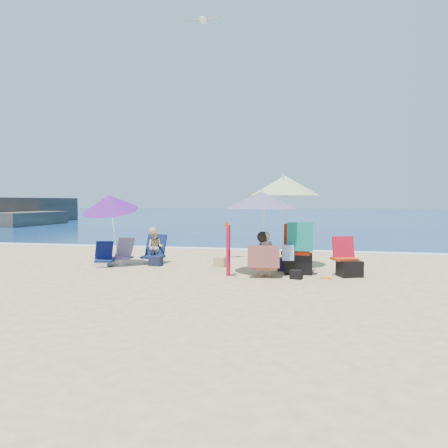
% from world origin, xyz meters
% --- Properties ---
extents(ground, '(120.00, 120.00, 0.00)m').
position_xyz_m(ground, '(0.00, 0.00, 0.00)').
color(ground, '#D8BC84').
rests_on(ground, ground).
extents(sea, '(120.00, 80.00, 0.12)m').
position_xyz_m(sea, '(0.00, 45.00, -0.05)').
color(sea, navy).
rests_on(sea, ground).
extents(foam, '(120.00, 0.50, 0.04)m').
position_xyz_m(foam, '(0.00, 5.10, 0.02)').
color(foam, white).
rests_on(foam, ground).
extents(umbrella_turquoise, '(2.14, 2.14, 1.91)m').
position_xyz_m(umbrella_turquoise, '(0.68, 0.53, 1.68)').
color(umbrella_turquoise, silver).
rests_on(umbrella_turquoise, ground).
extents(umbrella_striped, '(2.31, 2.31, 2.34)m').
position_xyz_m(umbrella_striped, '(1.10, 1.75, 2.05)').
color(umbrella_striped, silver).
rests_on(umbrella_striped, ground).
extents(umbrella_blue, '(1.47, 1.53, 1.97)m').
position_xyz_m(umbrella_blue, '(-3.30, 0.93, 1.61)').
color(umbrella_blue, white).
rests_on(umbrella_blue, ground).
extents(furled_umbrella, '(0.17, 0.39, 1.25)m').
position_xyz_m(furled_umbrella, '(0.02, -0.02, 0.69)').
color(furled_umbrella, '#B70D30').
rests_on(furled_umbrella, ground).
extents(chair_navy, '(0.70, 0.66, 0.62)m').
position_xyz_m(chair_navy, '(-3.43, 0.71, 0.17)').
color(chair_navy, '#0D1E4A').
rests_on(chair_navy, ground).
extents(chair_rainbow, '(0.61, 0.70, 0.68)m').
position_xyz_m(chair_rainbow, '(-3.14, 1.19, 0.18)').
color(chair_rainbow, '#D14A54').
rests_on(chair_rainbow, ground).
extents(camp_chair_left, '(0.72, 0.69, 0.87)m').
position_xyz_m(camp_chair_left, '(2.61, 0.56, 0.26)').
color(camp_chair_left, red).
rests_on(camp_chair_left, ground).
extents(camp_chair_right, '(0.73, 0.86, 1.19)m').
position_xyz_m(camp_chair_right, '(1.51, 0.68, 0.43)').
color(camp_chair_right, red).
rests_on(camp_chair_right, ground).
extents(person_center, '(0.71, 0.64, 1.00)m').
position_xyz_m(person_center, '(0.83, 0.02, 0.48)').
color(person_center, tan).
rests_on(person_center, ground).
extents(person_left, '(0.55, 0.67, 0.98)m').
position_xyz_m(person_left, '(-2.29, 1.47, 0.44)').
color(person_left, '#D4B07F').
rests_on(person_left, ground).
extents(bag_navy_a, '(0.33, 0.25, 0.25)m').
position_xyz_m(bag_navy_a, '(-2.11, 1.08, 0.12)').
color(bag_navy_a, '#171C33').
rests_on(bag_navy_a, ground).
extents(bag_tan, '(0.31, 0.25, 0.24)m').
position_xyz_m(bag_tan, '(-0.47, 1.31, 0.12)').
color(bag_tan, tan).
rests_on(bag_tan, ground).
extents(bag_navy_b, '(0.47, 0.40, 0.31)m').
position_xyz_m(bag_navy_b, '(1.18, 1.02, 0.15)').
color(bag_navy_b, '#191A39').
rests_on(bag_navy_b, ground).
extents(bag_black_b, '(0.29, 0.23, 0.19)m').
position_xyz_m(bag_black_b, '(1.52, -0.07, 0.10)').
color(bag_black_b, black).
rests_on(bag_black_b, ground).
extents(orange_item, '(0.26, 0.14, 0.03)m').
position_xyz_m(orange_item, '(2.13, 0.09, 0.02)').
color(orange_item, orange).
rests_on(orange_item, ground).
extents(seagull, '(0.83, 0.38, 0.15)m').
position_xyz_m(seagull, '(-0.98, 1.61, 6.27)').
color(seagull, white).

